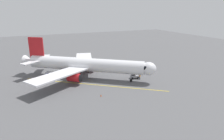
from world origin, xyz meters
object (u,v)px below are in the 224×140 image
object	(u,v)px
airplane	(84,65)
baggage_cart_portside	(50,74)
safety_cone_nose_right	(121,68)
safety_cone_nose_left	(101,95)
tug_near_nose	(134,76)
ground_crew_marshaller	(140,77)

from	to	relation	value
airplane	baggage_cart_portside	xyz separation A→B (m)	(9.07, -5.96, -3.35)
safety_cone_nose_right	airplane	bearing A→B (deg)	14.12
safety_cone_nose_left	airplane	bearing A→B (deg)	-91.67
airplane	safety_cone_nose_right	size ratio (longest dim) A/B	62.39
airplane	baggage_cart_portside	distance (m)	11.36
airplane	safety_cone_nose_right	xyz separation A→B (m)	(-13.67, -3.44, -3.73)
airplane	safety_cone_nose_left	world-z (taller)	airplane
airplane	safety_cone_nose_left	xyz separation A→B (m)	(0.41, 14.13, -3.73)
tug_near_nose	ground_crew_marshaller	bearing A→B (deg)	122.44
safety_cone_nose_right	safety_cone_nose_left	bearing A→B (deg)	51.30
ground_crew_marshaller	safety_cone_nose_right	world-z (taller)	ground_crew_marshaller
ground_crew_marshaller	baggage_cart_portside	bearing A→B (deg)	-31.24
safety_cone_nose_left	safety_cone_nose_right	xyz separation A→B (m)	(-14.08, -17.57, 0.00)
baggage_cart_portside	safety_cone_nose_right	xyz separation A→B (m)	(-22.74, 2.52, -0.38)
baggage_cart_portside	safety_cone_nose_left	bearing A→B (deg)	113.32
airplane	safety_cone_nose_right	world-z (taller)	airplane
safety_cone_nose_left	safety_cone_nose_right	size ratio (longest dim) A/B	1.00
airplane	baggage_cart_portside	bearing A→B (deg)	-33.29
tug_near_nose	baggage_cart_portside	distance (m)	25.40
safety_cone_nose_right	tug_near_nose	bearing A→B (deg)	86.39
tug_near_nose	baggage_cart_portside	size ratio (longest dim) A/B	0.90
ground_crew_marshaller	tug_near_nose	world-z (taller)	ground_crew_marshaller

